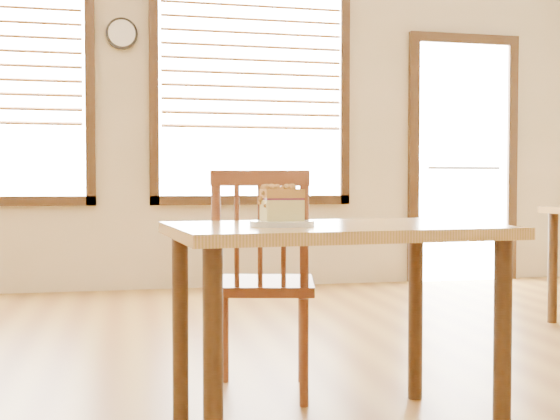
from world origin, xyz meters
name	(u,v)px	position (x,y,z in m)	size (l,w,h in m)	color
window_right	(252,79)	(0.30, 3.97, 1.81)	(1.76, 0.10, 1.96)	white
entry_door	(463,152)	(2.30, 3.98, 1.20)	(1.08, 0.06, 2.29)	white
wall_clock	(122,34)	(-0.80, 3.96, 2.15)	(0.26, 0.05, 0.26)	black
cafe_table_main	(332,255)	(-0.06, 0.30, 0.64)	(1.18, 0.84, 0.75)	tan
cafe_chair_main	(262,282)	(-0.22, 0.81, 0.48)	(0.52, 0.52, 0.96)	#5D3219
plate	(282,224)	(-0.25, 0.24, 0.76)	(0.22, 0.22, 0.02)	white
cake_slice	(282,203)	(-0.25, 0.24, 0.83)	(0.15, 0.11, 0.12)	#E2D880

